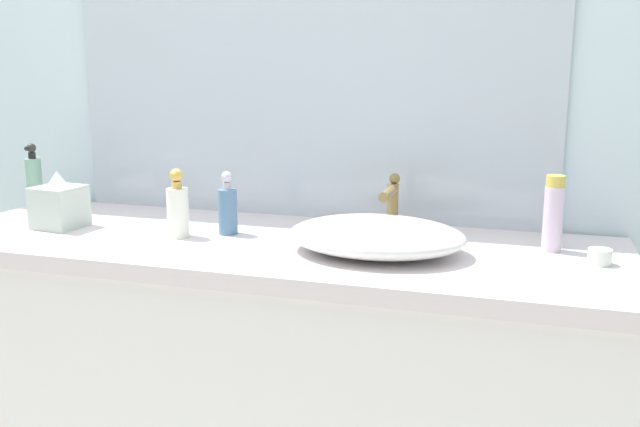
# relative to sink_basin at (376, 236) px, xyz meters

# --- Properties ---
(bathroom_wall_rear) EXTENTS (6.00, 0.06, 2.60)m
(bathroom_wall_rear) POSITION_rel_sink_basin_xyz_m (-0.37, 0.37, 0.34)
(bathroom_wall_rear) COLOR silver
(bathroom_wall_rear) RESTS_ON ground
(vanity_counter) EXTENTS (1.72, 0.58, 0.92)m
(vanity_counter) POSITION_rel_sink_basin_xyz_m (-0.28, 0.04, -0.50)
(vanity_counter) COLOR white
(vanity_counter) RESTS_ON ground
(sink_basin) EXTENTS (0.41, 0.31, 0.08)m
(sink_basin) POSITION_rel_sink_basin_xyz_m (0.00, 0.00, 0.00)
(sink_basin) COLOR silver
(sink_basin) RESTS_ON vanity_counter
(faucet) EXTENTS (0.03, 0.14, 0.16)m
(faucet) POSITION_rel_sink_basin_xyz_m (0.00, 0.17, 0.05)
(faucet) COLOR olive
(faucet) RESTS_ON vanity_counter
(soap_dispenser) EXTENTS (0.05, 0.05, 0.17)m
(soap_dispenser) POSITION_rel_sink_basin_xyz_m (-0.51, 0.00, 0.03)
(soap_dispenser) COLOR white
(soap_dispenser) RESTS_ON vanity_counter
(lotion_bottle) EXTENTS (0.04, 0.04, 0.20)m
(lotion_bottle) POSITION_rel_sink_basin_xyz_m (-1.04, 0.14, 0.05)
(lotion_bottle) COLOR gray
(lotion_bottle) RESTS_ON vanity_counter
(perfume_bottle) EXTENTS (0.05, 0.05, 0.18)m
(perfume_bottle) POSITION_rel_sink_basin_xyz_m (0.39, 0.14, 0.05)
(perfume_bottle) COLOR silver
(perfume_bottle) RESTS_ON vanity_counter
(spray_can) EXTENTS (0.05, 0.05, 0.16)m
(spray_can) POSITION_rel_sink_basin_xyz_m (-0.40, 0.07, 0.03)
(spray_can) COLOR #4D7295
(spray_can) RESTS_ON vanity_counter
(tissue_box) EXTENTS (0.12, 0.12, 0.15)m
(tissue_box) POSITION_rel_sink_basin_xyz_m (-0.86, 0.00, 0.02)
(tissue_box) COLOR #B7C6B8
(tissue_box) RESTS_ON vanity_counter
(candle_jar) EXTENTS (0.05, 0.05, 0.03)m
(candle_jar) POSITION_rel_sink_basin_xyz_m (0.48, 0.05, -0.02)
(candle_jar) COLOR silver
(candle_jar) RESTS_ON vanity_counter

